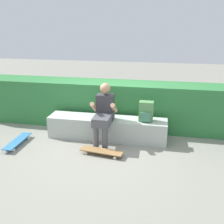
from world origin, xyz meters
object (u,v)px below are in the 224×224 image
at_px(skateboard_beside_bench, 18,141).
at_px(person_skater, 104,112).
at_px(backpack_on_bench, 146,112).
at_px(skateboard_near_person, 102,151).
at_px(bench_main, 107,128).

bearing_deg(skateboard_beside_bench, person_skater, 14.25).
bearing_deg(backpack_on_bench, skateboard_near_person, -135.99).
bearing_deg(skateboard_near_person, skateboard_beside_bench, 177.31).
height_order(person_skater, skateboard_near_person, person_skater).
height_order(person_skater, backpack_on_bench, person_skater).
distance_m(bench_main, person_skater, 0.48).
height_order(bench_main, skateboard_near_person, bench_main).
height_order(person_skater, skateboard_beside_bench, person_skater).
bearing_deg(skateboard_beside_bench, skateboard_near_person, -2.69).
distance_m(person_skater, skateboard_beside_bench, 1.83).
relative_size(skateboard_near_person, backpack_on_bench, 2.05).
xyz_separation_m(bench_main, backpack_on_bench, (0.80, -0.01, 0.42)).
bearing_deg(skateboard_beside_bench, bench_main, 20.85).
distance_m(bench_main, backpack_on_bench, 0.90).
relative_size(bench_main, person_skater, 2.04).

